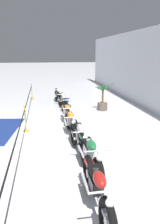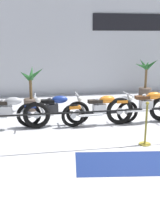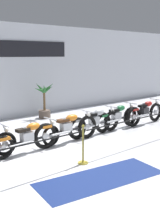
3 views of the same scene
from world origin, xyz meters
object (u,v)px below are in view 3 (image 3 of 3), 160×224
at_px(motorcycle_orange_4, 68,129).
at_px(stanchion_far_left, 35,148).
at_px(potted_palm_right_of_row, 44,102).
at_px(motorcycle_red_7, 145,112).
at_px(stanchion_mid_left, 83,150).
at_px(motorcycle_orange_3, 29,137).
at_px(motorcycle_green_6, 117,117).
at_px(motorcycle_silver_5, 95,122).
at_px(floor_banner, 101,178).

xyz_separation_m(motorcycle_orange_4, stanchion_far_left, (-2.20, -1.64, 0.27)).
bearing_deg(potted_palm_right_of_row, motorcycle_red_7, -54.71).
height_order(potted_palm_right_of_row, stanchion_mid_left, potted_palm_right_of_row).
xyz_separation_m(motorcycle_orange_3, stanchion_mid_left, (0.64, -1.68, -0.10)).
bearing_deg(motorcycle_green_6, stanchion_far_left, -159.26).
relative_size(motorcycle_orange_4, stanchion_mid_left, 2.37).
distance_m(motorcycle_silver_5, motorcycle_red_7, 2.71).
distance_m(motorcycle_orange_3, motorcycle_red_7, 5.45).
bearing_deg(motorcycle_green_6, stanchion_mid_left, -151.47).
height_order(motorcycle_orange_3, motorcycle_red_7, motorcycle_red_7).
distance_m(motorcycle_red_7, stanchion_far_left, 6.45).
xyz_separation_m(motorcycle_orange_4, stanchion_mid_left, (-0.76, -1.64, -0.13)).
xyz_separation_m(motorcycle_orange_3, floor_banner, (0.36, -2.65, -0.46)).
height_order(motorcycle_green_6, stanchion_mid_left, stanchion_mid_left).
relative_size(motorcycle_orange_3, motorcycle_silver_5, 0.96).
xyz_separation_m(motorcycle_orange_4, motorcycle_green_6, (2.55, 0.16, -0.02)).
bearing_deg(motorcycle_silver_5, motorcycle_red_7, -2.89).
distance_m(motorcycle_orange_3, stanchion_far_left, 1.88).
relative_size(motorcycle_orange_4, motorcycle_silver_5, 1.03).
xyz_separation_m(motorcycle_red_7, stanchion_far_left, (-6.24, -1.61, 0.27)).
height_order(motorcycle_silver_5, motorcycle_red_7, motorcycle_red_7).
distance_m(motorcycle_orange_3, stanchion_mid_left, 1.80).
height_order(motorcycle_orange_3, stanchion_mid_left, stanchion_mid_left).
height_order(motorcycle_green_6, stanchion_far_left, stanchion_far_left).
bearing_deg(stanchion_far_left, motorcycle_green_6, 20.74).
relative_size(motorcycle_green_6, stanchion_mid_left, 2.22).
height_order(motorcycle_orange_3, motorcycle_silver_5, motorcycle_silver_5).
relative_size(motorcycle_orange_4, motorcycle_green_6, 1.07).
height_order(motorcycle_orange_3, motorcycle_green_6, motorcycle_green_6).
xyz_separation_m(motorcycle_green_6, potted_palm_right_of_row, (-1.07, 3.45, 0.25)).
height_order(potted_palm_right_of_row, stanchion_far_left, potted_palm_right_of_row).
bearing_deg(stanchion_far_left, potted_palm_right_of_row, 55.00).
bearing_deg(motorcycle_red_7, floor_banner, -153.11).
bearing_deg(stanchion_mid_left, motorcycle_orange_3, 110.98).
xyz_separation_m(stanchion_far_left, stanchion_mid_left, (1.44, 0.00, -0.40)).
bearing_deg(stanchion_mid_left, motorcycle_red_7, 18.56).
relative_size(motorcycle_red_7, floor_banner, 0.74).
bearing_deg(motorcycle_red_7, stanchion_far_left, -165.51).
relative_size(motorcycle_orange_3, stanchion_far_left, 0.19).
bearing_deg(stanchion_mid_left, stanchion_far_left, 180.00).
xyz_separation_m(motorcycle_orange_3, motorcycle_silver_5, (2.74, 0.07, 0.01)).
bearing_deg(motorcycle_orange_3, floor_banner, -82.24).
height_order(stanchion_mid_left, floor_banner, stanchion_mid_left).
bearing_deg(motorcycle_red_7, motorcycle_silver_5, 177.11).
relative_size(motorcycle_orange_4, stanchion_far_left, 0.20).
distance_m(motorcycle_green_6, motorcycle_red_7, 1.51).
distance_m(motorcycle_orange_3, potted_palm_right_of_row, 4.59).
bearing_deg(motorcycle_orange_4, stanchion_mid_left, -114.85).
bearing_deg(motorcycle_orange_4, motorcycle_green_6, 3.54).
bearing_deg(motorcycle_red_7, motorcycle_green_6, 172.98).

